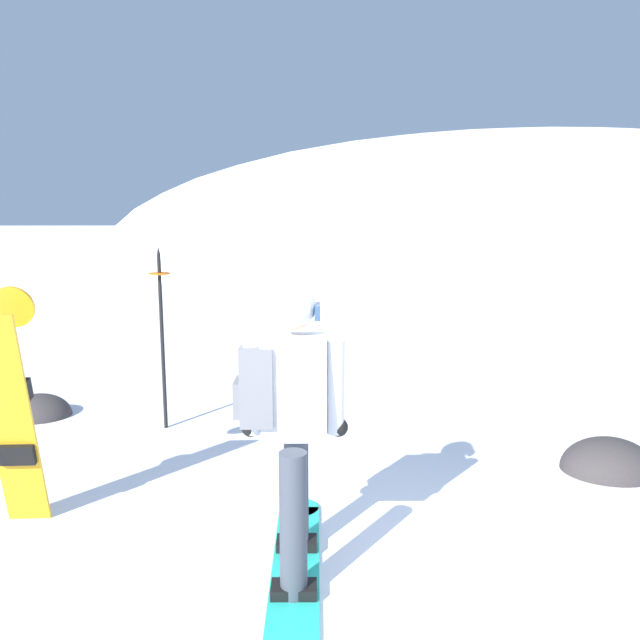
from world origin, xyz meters
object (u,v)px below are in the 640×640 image
at_px(spare_snowboard, 12,410).
at_px(rock_dark, 608,470).
at_px(rock_mid, 39,416).
at_px(piste_marker_near, 162,326).
at_px(snowboarder_main, 289,424).

xyz_separation_m(spare_snowboard, rock_dark, (4.43, 0.72, -0.82)).
xyz_separation_m(spare_snowboard, rock_mid, (-0.84, 2.38, -0.82)).
height_order(piste_marker_near, rock_dark, piste_marker_near).
bearing_deg(snowboarder_main, rock_mid, 131.41).
bearing_deg(spare_snowboard, snowboarder_main, -18.96).
bearing_deg(spare_snowboard, rock_dark, 9.25).
height_order(snowboarder_main, rock_dark, snowboarder_main).
bearing_deg(spare_snowboard, rock_mid, 109.40).
distance_m(spare_snowboard, rock_mid, 2.65).
xyz_separation_m(snowboarder_main, rock_dark, (2.63, 1.34, -0.92)).
bearing_deg(rock_dark, spare_snowboard, -170.75).
height_order(spare_snowboard, piste_marker_near, piste_marker_near).
relative_size(spare_snowboard, rock_dark, 2.10).
height_order(piste_marker_near, rock_mid, piste_marker_near).
bearing_deg(piste_marker_near, snowboarder_main, -64.39).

